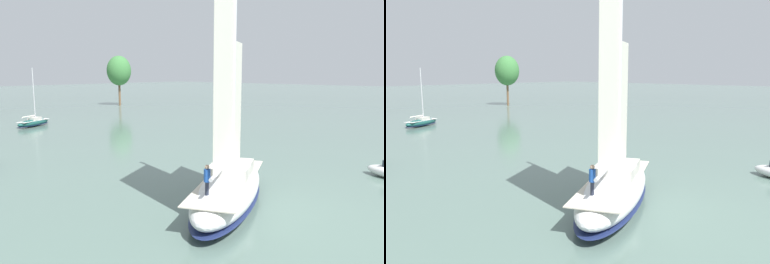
{
  "view_description": "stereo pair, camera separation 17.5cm",
  "coord_description": "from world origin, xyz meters",
  "views": [
    {
      "loc": [
        -17.52,
        -13.01,
        8.05
      ],
      "look_at": [
        0.0,
        3.0,
        4.19
      ],
      "focal_mm": 35.0,
      "sensor_mm": 36.0,
      "label": 1
    },
    {
      "loc": [
        -17.4,
        -13.14,
        8.05
      ],
      "look_at": [
        0.0,
        3.0,
        4.19
      ],
      "focal_mm": 35.0,
      "sensor_mm": 36.0,
      "label": 2
    }
  ],
  "objects": [
    {
      "name": "ground_plane",
      "position": [
        0.0,
        0.0,
        0.0
      ],
      "size": [
        400.0,
        400.0,
        0.0
      ],
      "primitive_type": "plane",
      "color": "slate"
    },
    {
      "name": "tree_shore_left",
      "position": [
        36.54,
        59.68,
        8.15
      ],
      "size": [
        5.66,
        5.66,
        11.65
      ],
      "color": "brown",
      "rests_on": "ground"
    },
    {
      "name": "sailboat_main",
      "position": [
        0.02,
        0.01,
        1.28
      ],
      "size": [
        12.37,
        8.21,
        16.59
      ],
      "color": "silver",
      "rests_on": "ground"
    },
    {
      "name": "sailboat_moored_far_slip",
      "position": [
        7.1,
        41.33,
        0.58
      ],
      "size": [
        6.37,
        4.21,
        8.56
      ],
      "color": "#194C47",
      "rests_on": "ground"
    }
  ]
}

